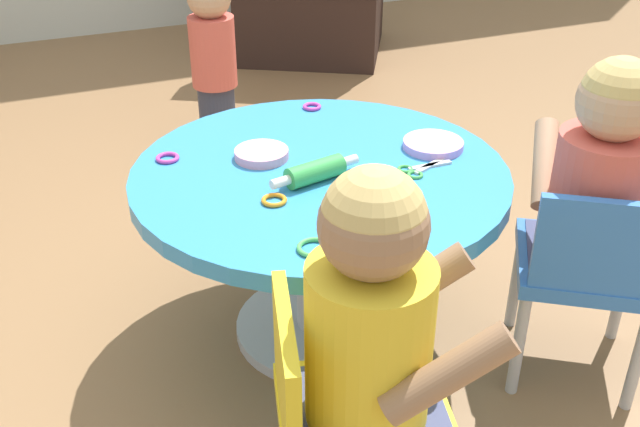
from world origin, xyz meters
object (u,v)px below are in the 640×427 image
seated_child_right (603,172)px  craft_table (320,211)px  craft_scissors (419,169)px  child_chair_left (346,420)px  child_chair_right (586,269)px  rolling_pin (315,171)px  seated_child_left (373,314)px  toddler_standing (213,59)px

seated_child_right → craft_table: bearing=146.3°
seated_child_right → craft_scissors: 0.40m
craft_table → child_chair_left: child_chair_left is taller
child_chair_right → rolling_pin: bearing=148.3°
seated_child_left → rolling_pin: bearing=77.1°
child_chair_left → craft_scissors: (0.41, 0.50, 0.18)m
child_chair_left → seated_child_right: 0.79m
seated_child_left → seated_child_right: 0.72m
child_chair_right → seated_child_right: size_ratio=1.05×
rolling_pin → toddler_standing: bearing=85.2°
child_chair_left → seated_child_left: seated_child_left is taller
toddler_standing → child_chair_right: bearing=-75.0°
craft_table → rolling_pin: (-0.03, -0.05, 0.14)m
child_chair_right → rolling_pin: child_chair_right is taller
child_chair_left → craft_scissors: size_ratio=3.84×
child_chair_left → rolling_pin: 0.60m
child_chair_left → child_chair_right: 0.73m
child_chair_left → craft_table: bearing=71.5°
child_chair_left → toddler_standing: bearing=81.5°
seated_child_left → rolling_pin: 0.57m
craft_table → child_chair_right: size_ratio=1.65×
child_chair_left → child_chair_right: size_ratio=1.00×
seated_child_right → seated_child_left: bearing=-159.2°
child_chair_right → seated_child_right: (0.02, 0.03, 0.23)m
child_chair_right → child_chair_left: bearing=-162.9°
craft_scissors → child_chair_right: bearing=-45.0°
seated_child_right → rolling_pin: bearing=151.9°
craft_table → child_chair_left: 0.63m
craft_table → seated_child_left: size_ratio=1.74×
toddler_standing → craft_scissors: toddler_standing is taller
child_chair_right → craft_scissors: bearing=135.0°
craft_table → craft_scissors: 0.26m
rolling_pin → craft_scissors: bearing=-9.8°
child_chair_left → seated_child_left: 0.23m
child_chair_left → child_chair_right: same height
child_chair_right → seated_child_right: bearing=55.9°
seated_child_left → seated_child_right: bearing=20.8°
craft_table → seated_child_left: seated_child_left is taller
craft_table → seated_child_left: bearing=-104.8°
child_chair_right → craft_scissors: child_chair_right is taller
toddler_standing → craft_scissors: (0.14, -1.30, 0.12)m
seated_child_left → child_chair_right: 0.73m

